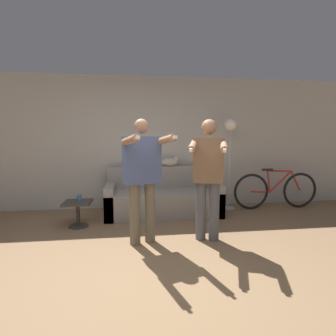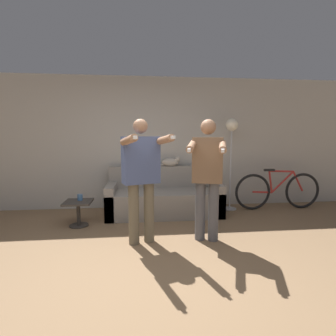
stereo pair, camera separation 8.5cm
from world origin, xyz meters
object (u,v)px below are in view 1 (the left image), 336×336
(cat, at_px, (170,162))
(cup, at_px, (79,198))
(couch, at_px, (163,199))
(person_left, at_px, (142,172))
(floor_lamp, at_px, (230,137))
(side_table, at_px, (78,209))
(bicycle, at_px, (276,190))
(person_right, at_px, (208,172))

(cat, relative_size, cup, 4.59)
(couch, distance_m, person_left, 1.55)
(couch, distance_m, floor_lamp, 1.75)
(couch, bearing_deg, cup, -161.63)
(side_table, relative_size, cup, 4.34)
(person_left, xyz_separation_m, cup, (-0.99, 0.86, -0.51))
(cup, bearing_deg, couch, 18.37)
(cup, distance_m, bicycle, 3.72)
(side_table, bearing_deg, cat, 28.16)
(couch, height_order, floor_lamp, floor_lamp)
(couch, distance_m, side_table, 1.52)
(couch, xyz_separation_m, side_table, (-1.43, -0.53, 0.01))
(cup, bearing_deg, floor_lamp, 12.98)
(person_right, bearing_deg, person_left, -162.79)
(cat, distance_m, floor_lamp, 1.26)
(couch, bearing_deg, side_table, -159.65)
(couch, height_order, bicycle, couch)
(person_left, bearing_deg, bicycle, 10.30)
(person_left, bearing_deg, cup, 122.00)
(person_left, relative_size, bicycle, 0.95)
(person_left, distance_m, bicycle, 3.09)
(floor_lamp, xyz_separation_m, side_table, (-2.75, -0.69, -1.13))
(couch, xyz_separation_m, person_right, (0.47, -1.33, 0.67))
(side_table, xyz_separation_m, cup, (0.02, 0.06, 0.16))
(person_right, xyz_separation_m, floor_lamp, (0.85, 1.49, 0.47))
(bicycle, bearing_deg, person_right, -142.07)
(side_table, bearing_deg, couch, 20.35)
(side_table, bearing_deg, cup, 73.03)
(person_right, relative_size, cat, 3.69)
(cup, bearing_deg, person_left, -40.76)
(person_left, height_order, cup, person_left)
(cat, height_order, floor_lamp, floor_lamp)
(person_right, height_order, side_table, person_right)
(person_right, bearing_deg, side_table, 174.57)
(person_right, relative_size, bicycle, 0.95)
(cat, distance_m, bicycle, 2.19)
(couch, relative_size, cat, 4.59)
(cat, xyz_separation_m, floor_lamp, (1.15, -0.16, 0.48))
(cat, bearing_deg, floor_lamp, -8.15)
(cup, bearing_deg, bicycle, 8.42)
(person_left, distance_m, floor_lamp, 2.33)
(couch, distance_m, person_right, 1.56)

